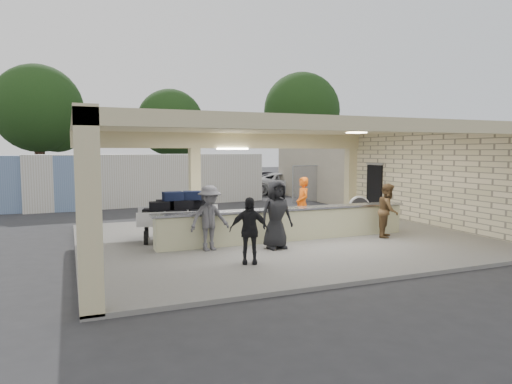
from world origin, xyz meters
name	(u,v)px	position (x,y,z in m)	size (l,w,h in m)	color
ground	(280,240)	(0.00, 0.00, 0.00)	(120.00, 120.00, 0.00)	#28282B
pavilion	(278,195)	(0.21, 0.66, 1.35)	(12.01, 10.00, 3.55)	slate
baggage_counter	(288,224)	(0.00, -0.50, 0.59)	(8.20, 0.58, 0.98)	#BFBC8E
luggage_cart	(179,214)	(-3.03, 0.83, 0.89)	(2.74, 1.97, 1.47)	silver
drum_fan	(359,207)	(4.63, 2.41, 0.58)	(0.84, 0.57, 0.89)	silver
baggage_handler	(303,204)	(1.16, 0.72, 1.01)	(0.66, 0.36, 1.82)	#D8500B
passenger_a	(388,210)	(3.13, -1.26, 0.94)	(0.82, 0.36, 1.68)	brown
passenger_b	(249,230)	(-2.14, -2.74, 0.90)	(0.94, 0.34, 1.60)	black
passenger_c	(210,218)	(-2.60, -1.00, 0.99)	(1.14, 0.40, 1.77)	#4C4C51
passenger_d	(276,214)	(-0.83, -1.46, 1.05)	(0.93, 0.38, 1.90)	black
car_white_a	(285,183)	(6.93, 13.87, 0.69)	(2.29, 4.83, 1.38)	white
car_white_b	(370,181)	(13.65, 13.90, 0.65)	(1.53, 4.11, 1.30)	white
car_dark	(268,182)	(6.47, 15.56, 0.69)	(1.47, 4.17, 1.39)	black
container_white	(150,179)	(-2.14, 11.46, 1.31)	(12.11, 2.42, 2.62)	silver
fence	(384,181)	(11.00, 9.00, 1.05)	(12.06, 0.06, 2.03)	gray
tree_left	(43,112)	(-7.68, 24.16, 5.59)	(6.60, 6.30, 9.00)	#382619
tree_mid	(174,125)	(2.32, 26.16, 4.96)	(6.00, 5.60, 8.00)	#382619
tree_right	(304,114)	(14.32, 25.16, 6.21)	(7.20, 7.00, 10.00)	#382619
adjacent_building	(353,171)	(9.50, 10.00, 1.60)	(6.00, 8.00, 3.20)	#BAAE94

